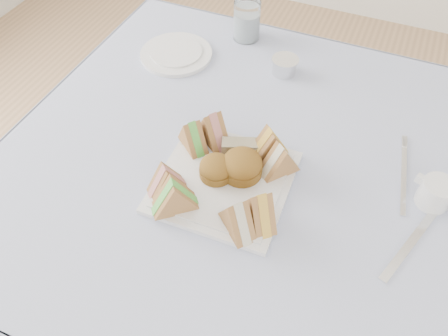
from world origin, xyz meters
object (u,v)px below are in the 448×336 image
at_px(table, 235,243).
at_px(creamer_jug, 436,193).
at_px(serving_plate, 224,182).
at_px(water_glass, 247,20).

height_order(table, creamer_jug, creamer_jug).
bearing_deg(table, creamer_jug, 4.70).
bearing_deg(serving_plate, water_glass, 104.49).
xyz_separation_m(water_glass, creamer_jug, (0.55, -0.39, -0.03)).
relative_size(table, creamer_jug, 13.81).
relative_size(table, water_glass, 8.32).
bearing_deg(table, serving_plate, -87.77).
height_order(table, water_glass, water_glass).
bearing_deg(water_glass, serving_plate, -73.78).
distance_m(serving_plate, creamer_jug, 0.42).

